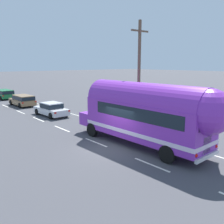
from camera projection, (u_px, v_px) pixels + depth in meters
ground_plane at (112, 149)px, 15.54m from camera, size 300.00×300.00×0.00m
lane_markings at (56, 113)px, 26.53m from camera, size 3.96×80.00×0.01m
utility_pole at (139, 75)px, 19.25m from camera, size 1.80×0.24×8.50m
painted_bus at (148, 112)px, 15.38m from camera, size 2.79×11.19×4.12m
car_lead at (51, 109)px, 25.14m from camera, size 2.03×4.42×1.37m
car_second at (23, 100)px, 30.89m from camera, size 2.04×4.42×1.37m
car_third at (4, 94)px, 37.08m from camera, size 2.11×4.65×1.37m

